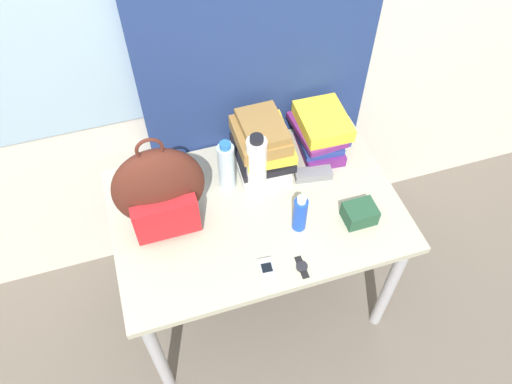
{
  "coord_description": "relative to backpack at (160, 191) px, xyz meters",
  "views": [
    {
      "loc": [
        -0.34,
        -0.73,
        2.26
      ],
      "look_at": [
        0.0,
        0.37,
        0.8
      ],
      "focal_mm": 35.0,
      "sensor_mm": 36.0,
      "label": 1
    }
  ],
  "objects": [
    {
      "name": "sunscreen_bottle",
      "position": [
        0.47,
        -0.18,
        -0.1
      ],
      "size": [
        0.05,
        0.05,
        0.18
      ],
      "color": "blue",
      "rests_on": "desk"
    },
    {
      "name": "ground_plane",
      "position": [
        0.34,
        -0.42,
        -0.88
      ],
      "size": [
        12.0,
        12.0,
        0.0
      ],
      "primitive_type": "plane",
      "color": "#665B51"
    },
    {
      "name": "book_stack_left",
      "position": [
        0.44,
        0.17,
        -0.07
      ],
      "size": [
        0.24,
        0.3,
        0.23
      ],
      "color": "silver",
      "rests_on": "desk"
    },
    {
      "name": "camera_pouch",
      "position": [
        0.7,
        -0.22,
        -0.14
      ],
      "size": [
        0.12,
        0.1,
        0.07
      ],
      "color": "#234C33",
      "rests_on": "desk"
    },
    {
      "name": "backpack",
      "position": [
        0.0,
        0.0,
        0.0
      ],
      "size": [
        0.33,
        0.19,
        0.43
      ],
      "color": "#512319",
      "rests_on": "desk"
    },
    {
      "name": "cell_phone",
      "position": [
        0.3,
        -0.32,
        -0.17
      ],
      "size": [
        0.06,
        0.09,
        0.02
      ],
      "color": "#B7BCC6",
      "rests_on": "desk"
    },
    {
      "name": "sunglasses_case",
      "position": [
        0.61,
        0.03,
        -0.16
      ],
      "size": [
        0.16,
        0.08,
        0.04
      ],
      "color": "gray",
      "rests_on": "desk"
    },
    {
      "name": "desk",
      "position": [
        0.34,
        -0.05,
        -0.27
      ],
      "size": [
        1.11,
        0.73,
        0.7
      ],
      "color": "#B7B299",
      "rests_on": "ground_plane"
    },
    {
      "name": "water_bottle",
      "position": [
        0.27,
        0.09,
        -0.06
      ],
      "size": [
        0.07,
        0.07,
        0.24
      ],
      "color": "silver",
      "rests_on": "desk"
    },
    {
      "name": "wall_back",
      "position": [
        0.34,
        0.4,
        0.37
      ],
      "size": [
        6.0,
        0.06,
        2.5
      ],
      "color": "silver",
      "rests_on": "ground_plane"
    },
    {
      "name": "curtain_blue",
      "position": [
        0.48,
        0.35,
        0.37
      ],
      "size": [
        0.94,
        0.04,
        2.5
      ],
      "color": "navy",
      "rests_on": "ground_plane"
    },
    {
      "name": "book_stack_center",
      "position": [
        0.69,
        0.17,
        -0.08
      ],
      "size": [
        0.21,
        0.26,
        0.19
      ],
      "color": "#6B2370",
      "rests_on": "desk"
    },
    {
      "name": "sports_bottle",
      "position": [
        0.38,
        0.06,
        -0.05
      ],
      "size": [
        0.08,
        0.08,
        0.27
      ],
      "color": "white",
      "rests_on": "desk"
    },
    {
      "name": "wristwatch",
      "position": [
        0.42,
        -0.35,
        -0.17
      ],
      "size": [
        0.04,
        0.09,
        0.01
      ],
      "color": "black",
      "rests_on": "desk"
    }
  ]
}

